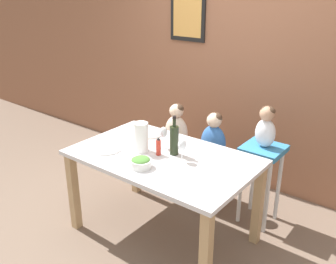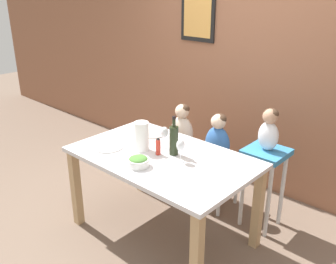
# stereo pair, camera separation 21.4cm
# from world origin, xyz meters

# --- Properties ---
(ground_plane) EXTENTS (14.00, 14.00, 0.00)m
(ground_plane) POSITION_xyz_m (0.00, 0.00, 0.00)
(ground_plane) COLOR #705B4C
(wall_back) EXTENTS (10.00, 0.09, 2.70)m
(wall_back) POSITION_xyz_m (-0.00, 1.33, 1.35)
(wall_back) COLOR #8E5B42
(wall_back) RESTS_ON ground_plane
(dining_table) EXTENTS (1.47, 0.91, 0.76)m
(dining_table) POSITION_xyz_m (0.00, 0.00, 0.65)
(dining_table) COLOR silver
(dining_table) RESTS_ON ground_plane
(chair_far_left) EXTENTS (0.40, 0.39, 0.46)m
(chair_far_left) POSITION_xyz_m (-0.38, 0.70, 0.38)
(chair_far_left) COLOR silver
(chair_far_left) RESTS_ON ground_plane
(chair_far_center) EXTENTS (0.40, 0.39, 0.46)m
(chair_far_center) POSITION_xyz_m (0.05, 0.70, 0.38)
(chair_far_center) COLOR silver
(chair_far_center) RESTS_ON ground_plane
(chair_right_highchair) EXTENTS (0.34, 0.34, 0.74)m
(chair_right_highchair) POSITION_xyz_m (0.55, 0.70, 0.57)
(chair_right_highchair) COLOR silver
(chair_right_highchair) RESTS_ON ground_plane
(person_child_left) EXTENTS (0.25, 0.18, 0.48)m
(person_child_left) POSITION_xyz_m (-0.38, 0.70, 0.69)
(person_child_left) COLOR beige
(person_child_left) RESTS_ON chair_far_left
(person_child_center) EXTENTS (0.25, 0.18, 0.48)m
(person_child_center) POSITION_xyz_m (0.05, 0.70, 0.69)
(person_child_center) COLOR #3366B2
(person_child_center) RESTS_ON chair_far_center
(person_baby_right) EXTENTS (0.18, 0.13, 0.36)m
(person_baby_right) POSITION_xyz_m (0.55, 0.70, 0.93)
(person_baby_right) COLOR silver
(person_baby_right) RESTS_ON chair_right_highchair
(wine_bottle) EXTENTS (0.07, 0.07, 0.32)m
(wine_bottle) POSITION_xyz_m (0.06, 0.08, 0.89)
(wine_bottle) COLOR #232D19
(wine_bottle) RESTS_ON dining_table
(paper_towel_roll) EXTENTS (0.12, 0.12, 0.25)m
(paper_towel_roll) POSITION_xyz_m (-0.19, -0.04, 0.88)
(paper_towel_roll) COLOR white
(paper_towel_roll) RESTS_ON dining_table
(wine_glass_near) EXTENTS (0.07, 0.07, 0.18)m
(wine_glass_near) POSITION_xyz_m (0.18, 0.01, 0.89)
(wine_glass_near) COLOR white
(wine_glass_near) RESTS_ON dining_table
(wine_glass_far) EXTENTS (0.07, 0.07, 0.18)m
(wine_glass_far) POSITION_xyz_m (-0.09, 0.12, 0.89)
(wine_glass_far) COLOR white
(wine_glass_far) RESTS_ON dining_table
(salad_bowl_large) EXTENTS (0.17, 0.17, 0.08)m
(salad_bowl_large) POSITION_xyz_m (0.00, -0.26, 0.80)
(salad_bowl_large) COLOR white
(salad_bowl_large) RESTS_ON dining_table
(dinner_plate_front_left) EXTENTS (0.24, 0.24, 0.01)m
(dinner_plate_front_left) POSITION_xyz_m (-0.43, -0.20, 0.76)
(dinner_plate_front_left) COLOR silver
(dinner_plate_front_left) RESTS_ON dining_table
(dinner_plate_back_left) EXTENTS (0.24, 0.24, 0.01)m
(dinner_plate_back_left) POSITION_xyz_m (-0.37, 0.27, 0.76)
(dinner_plate_back_left) COLOR silver
(dinner_plate_back_left) RESTS_ON dining_table
(condiment_bottle_hot_sauce) EXTENTS (0.04, 0.04, 0.15)m
(condiment_bottle_hot_sauce) POSITION_xyz_m (-0.03, -0.01, 0.83)
(condiment_bottle_hot_sauce) COLOR red
(condiment_bottle_hot_sauce) RESTS_ON dining_table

